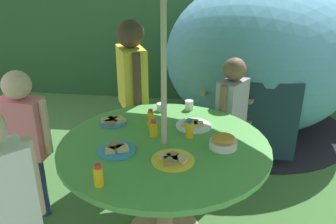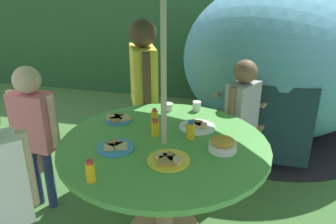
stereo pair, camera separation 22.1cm
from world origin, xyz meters
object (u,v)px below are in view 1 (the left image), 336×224
child_in_pink_shirt (24,128)px  juice_bottle_near_right (98,176)px  wooden_chair (236,97)px  cup_near (161,107)px  juice_bottle_near_left (151,118)px  juice_bottle_far_right (190,129)px  plate_center_front (173,159)px  plate_center_back (193,125)px  plate_front_edge (113,121)px  dome_tent (260,58)px  snack_bowl (223,142)px  cup_far (189,105)px  child_in_yellow_shirt (132,78)px  garden_table (164,160)px  child_in_grey_shirt (232,104)px  potted_plant (16,146)px  plate_mid_right (116,150)px  juice_bottle_far_left (154,129)px

child_in_pink_shirt → juice_bottle_near_right: child_in_pink_shirt is taller
wooden_chair → cup_near: (-0.64, -0.78, 0.17)m
juice_bottle_near_left → juice_bottle_far_right: 0.32m
child_in_pink_shirt → plate_center_front: 1.13m
plate_center_back → juice_bottle_near_left: juice_bottle_near_left is taller
plate_center_front → juice_bottle_near_left: bearing=114.6°
plate_front_edge → juice_bottle_near_right: juice_bottle_near_right is taller
dome_tent → snack_bowl: size_ratio=12.15×
child_in_pink_shirt → juice_bottle_far_right: 1.17m
snack_bowl → child_in_pink_shirt: bearing=176.1°
juice_bottle_far_right → snack_bowl: bearing=-26.2°
cup_far → plate_front_edge: bearing=-148.8°
wooden_chair → juice_bottle_far_right: bearing=-85.1°
plate_front_edge → juice_bottle_near_left: (0.29, -0.02, 0.05)m
dome_tent → child_in_yellow_shirt: bearing=-138.5°
child_in_yellow_shirt → juice_bottle_near_right: size_ratio=10.93×
plate_center_front → juice_bottle_far_right: (0.08, 0.32, 0.05)m
juice_bottle_near_right → dome_tent: bearing=65.8°
garden_table → dome_tent: 2.10m
cup_near → dome_tent: bearing=56.6°
child_in_pink_shirt → snack_bowl: (1.39, -0.10, 0.03)m
child_in_pink_shirt → plate_center_back: 1.20m
garden_table → plate_center_front: (0.08, -0.22, 0.14)m
child_in_grey_shirt → plate_center_back: size_ratio=4.35×
potted_plant → plate_mid_right: (1.13, -0.71, 0.44)m
plate_center_front → cup_far: bearing=87.1°
child_in_yellow_shirt → cup_near: bearing=18.2°
juice_bottle_near_left → juice_bottle_near_right: 0.77m
child_in_yellow_shirt → plate_center_back: size_ratio=5.44×
juice_bottle_far_left → garden_table: bearing=-46.9°
garden_table → potted_plant: (-1.41, 0.56, -0.30)m
wooden_chair → juice_bottle_near_right: (-0.82, -1.83, 0.21)m
garden_table → juice_bottle_far_left: (-0.08, 0.09, 0.18)m
wooden_chair → juice_bottle_far_left: 1.39m
cup_near → juice_bottle_far_left: bearing=-88.2°
snack_bowl → plate_mid_right: snack_bowl is taller
wooden_chair → dome_tent: (0.27, 0.61, 0.25)m
potted_plant → plate_center_front: 1.74m
potted_plant → child_in_pink_shirt: (0.40, -0.48, 0.43)m
garden_table → juice_bottle_far_left: 0.22m
juice_bottle_near_left → cup_far: size_ratio=1.72×
juice_bottle_near_left → plate_mid_right: bearing=-111.5°
potted_plant → plate_center_back: bearing=-10.3°
plate_center_front → juice_bottle_near_left: size_ratio=2.00×
plate_mid_right → cup_near: bearing=75.0°
child_in_yellow_shirt → wooden_chair: bearing=90.8°
child_in_grey_shirt → cup_far: child_in_grey_shirt is taller
potted_plant → juice_bottle_far_left: size_ratio=4.65×
juice_bottle_near_right → juice_bottle_far_right: juice_bottle_far_right is taller
child_in_pink_shirt → juice_bottle_far_left: bearing=5.0°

